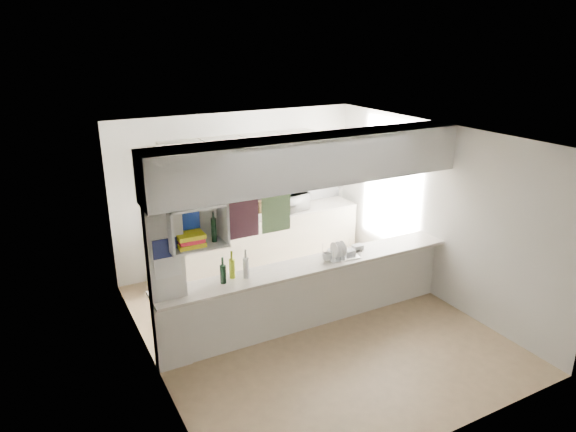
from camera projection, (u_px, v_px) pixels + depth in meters
floor at (310, 325)px, 7.01m from camera, size 4.80×4.80×0.00m
ceiling at (313, 136)px, 6.15m from camera, size 4.80×4.80×0.00m
wall_back at (239, 190)px, 8.58m from camera, size 4.20×0.00×4.20m
wall_left at (148, 270)px, 5.65m from camera, size 0.00×4.80×4.80m
wall_right at (435, 212)px, 7.52m from camera, size 0.00×4.80×4.80m
servery_partition at (300, 212)px, 6.39m from camera, size 4.20×0.50×2.60m
cubby_shelf at (194, 228)px, 5.70m from camera, size 0.65×0.35×0.50m
kitchen_run at (254, 220)px, 8.59m from camera, size 3.60×0.63×2.24m
microwave at (291, 202)px, 8.74m from camera, size 0.60×0.46×0.30m
bowl at (289, 191)px, 8.66m from camera, size 0.28×0.28×0.07m
dish_rack at (341, 250)px, 6.89m from camera, size 0.45×0.36×0.23m
cup at (327, 257)px, 6.76m from camera, size 0.15×0.15×0.10m
wine_bottles at (234, 269)px, 6.22m from camera, size 0.37×0.15×0.37m
plastic_tubs at (345, 251)px, 7.02m from camera, size 0.56×0.22×0.07m
utensil_jar at (236, 213)px, 8.40m from camera, size 0.11×0.11×0.15m
knife_block at (260, 207)px, 8.62m from camera, size 0.12×0.11×0.21m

